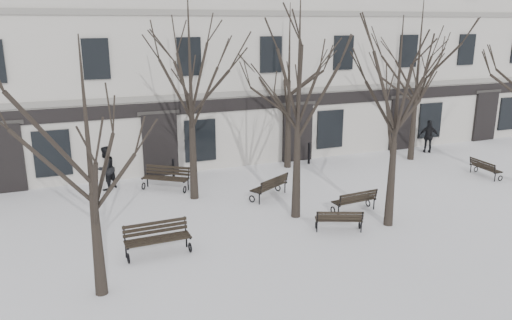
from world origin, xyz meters
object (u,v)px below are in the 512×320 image
tree_2 (397,99)px  bench_3 (166,177)px  tree_0 (88,140)px  bench_0 (157,238)px  bench_2 (355,200)px  bench_1 (339,219)px  bench_4 (270,186)px  bench_5 (485,168)px  tree_1 (299,80)px

tree_2 → bench_3: 10.09m
tree_0 → bench_0: (1.83, 1.77, -3.60)m
bench_2 → bench_3: bearing=-45.8°
tree_0 → bench_3: 9.21m
bench_0 → bench_1: 6.08m
tree_0 → bench_4: tree_0 is taller
tree_2 → bench_5: tree_2 is taller
bench_4 → bench_5: bench_4 is taller
tree_2 → bench_0: tree_2 is taller
bench_1 → bench_4: bearing=-55.1°
bench_1 → bench_0: bearing=17.7°
tree_1 → bench_0: (-5.29, -1.19, -4.45)m
tree_1 → bench_0: 7.01m
bench_4 → bench_1: bearing=72.0°
tree_1 → bench_3: size_ratio=4.01×
bench_3 → tree_1: bearing=-16.3°
bench_5 → tree_1: bearing=99.2°
bench_4 → bench_5: size_ratio=1.18×
tree_2 → bench_0: size_ratio=3.54×
tree_1 → bench_1: 4.94m
tree_0 → bench_0: bearing=44.1°
bench_1 → bench_2: bench_2 is taller
tree_0 → tree_2: bearing=6.2°
tree_1 → bench_2: (2.25, -0.41, -4.52)m
tree_0 → bench_4: 9.47m
bench_0 → bench_1: bearing=-6.7°
tree_2 → bench_2: (-0.43, 1.48, -3.97)m
bench_1 → bench_3: (-4.53, 6.56, 0.11)m
tree_1 → bench_5: size_ratio=4.96×
tree_1 → tree_2: (2.68, -1.89, -0.55)m
bench_0 → bench_1: (6.06, -0.55, -0.11)m
bench_3 → bench_5: 14.46m
tree_1 → tree_2: 3.33m
bench_2 → bench_3: (-6.01, 5.23, 0.07)m
bench_5 → tree_2: bearing=114.8°
bench_0 → bench_3: 6.21m
tree_2 → bench_2: size_ratio=4.00×
tree_1 → bench_2: size_ratio=4.49×
bench_2 → tree_0: bearing=10.5°
bench_5 → bench_1: bearing=109.8°
bench_1 → bench_5: 9.92m
tree_2 → bench_2: bearing=106.2°
bench_1 → bench_5: (9.47, 2.93, 0.00)m
bench_0 → bench_4: size_ratio=1.06×
bench_3 → bench_5: bench_3 is taller
bench_0 → tree_0: bearing=-137.4°
tree_1 → bench_1: (0.77, -1.74, -4.56)m
bench_0 → bench_5: size_ratio=1.25×
bench_2 → bench_1: bearing=37.1°
tree_0 → bench_5: size_ratio=4.12×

